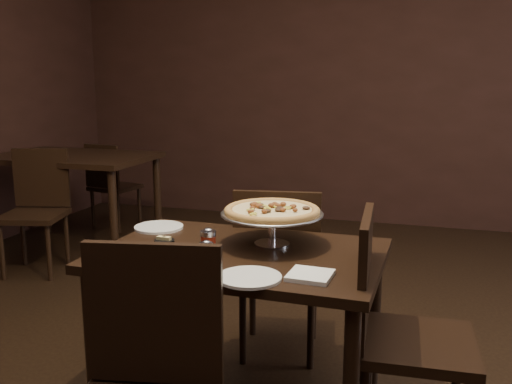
% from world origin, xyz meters
% --- Properties ---
extents(room, '(6.04, 7.04, 2.84)m').
position_xyz_m(room, '(0.06, 0.03, 1.40)').
color(room, black).
rests_on(room, ground).
extents(dining_table, '(1.18, 0.80, 0.72)m').
position_xyz_m(dining_table, '(-0.10, -0.01, 0.63)').
color(dining_table, black).
rests_on(dining_table, ground).
extents(background_table, '(1.28, 0.85, 0.80)m').
position_xyz_m(background_table, '(-2.20, 1.87, 0.70)').
color(background_table, black).
rests_on(background_table, ground).
extents(pizza_stand, '(0.44, 0.44, 0.18)m').
position_xyz_m(pizza_stand, '(0.00, 0.12, 0.87)').
color(pizza_stand, silver).
rests_on(pizza_stand, dining_table).
extents(parmesan_shaker, '(0.06, 0.06, 0.10)m').
position_xyz_m(parmesan_shaker, '(-0.17, -0.21, 0.77)').
color(parmesan_shaker, beige).
rests_on(parmesan_shaker, dining_table).
extents(pepper_flake_shaker, '(0.06, 0.06, 0.11)m').
position_xyz_m(pepper_flake_shaker, '(-0.21, -0.09, 0.78)').
color(pepper_flake_shaker, maroon).
rests_on(pepper_flake_shaker, dining_table).
extents(packet_caddy, '(0.08, 0.08, 0.06)m').
position_xyz_m(packet_caddy, '(-0.40, -0.11, 0.75)').
color(packet_caddy, black).
rests_on(packet_caddy, dining_table).
extents(napkin_stack, '(0.16, 0.16, 0.02)m').
position_xyz_m(napkin_stack, '(0.24, -0.24, 0.73)').
color(napkin_stack, white).
rests_on(napkin_stack, dining_table).
extents(plate_left, '(0.23, 0.23, 0.01)m').
position_xyz_m(plate_left, '(-0.59, 0.22, 0.73)').
color(plate_left, white).
rests_on(plate_left, dining_table).
extents(plate_near, '(0.23, 0.23, 0.01)m').
position_xyz_m(plate_near, '(0.04, -0.32, 0.73)').
color(plate_near, white).
rests_on(plate_near, dining_table).
extents(serving_spatula, '(0.13, 0.13, 0.02)m').
position_xyz_m(serving_spatula, '(0.01, -0.01, 0.87)').
color(serving_spatula, silver).
rests_on(serving_spatula, pizza_stand).
extents(chair_far, '(0.48, 0.48, 0.90)m').
position_xyz_m(chair_far, '(-0.07, 0.50, 0.49)').
color(chair_far, black).
rests_on(chair_far, ground).
extents(chair_side, '(0.46, 0.46, 0.94)m').
position_xyz_m(chair_side, '(0.55, -0.09, 0.51)').
color(chair_side, black).
rests_on(chair_side, ground).
extents(bg_chair_far, '(0.44, 0.44, 0.82)m').
position_xyz_m(bg_chair_far, '(-2.26, 2.52, 0.45)').
color(bg_chair_far, black).
rests_on(bg_chair_far, ground).
extents(bg_chair_near, '(0.52, 0.52, 0.91)m').
position_xyz_m(bg_chair_near, '(-2.15, 1.31, 0.50)').
color(bg_chair_near, black).
rests_on(bg_chair_near, ground).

